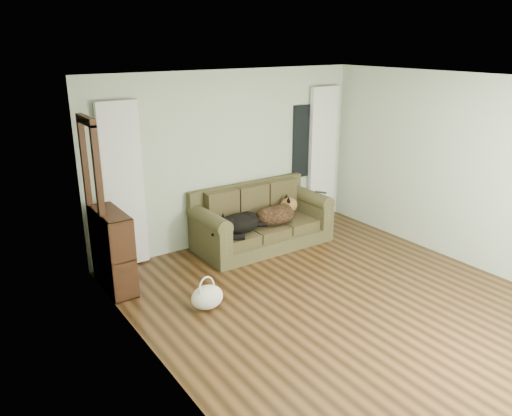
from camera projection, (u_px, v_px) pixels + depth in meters
floor at (339, 303)px, 6.00m from camera, size 5.00×5.00×0.00m
ceiling at (353, 81)px, 5.16m from camera, size 5.00×5.00×0.00m
wall_back at (229, 158)px, 7.54m from camera, size 4.50×0.04×2.60m
wall_left at (158, 244)px, 4.39m from camera, size 0.04×5.00×2.60m
wall_right at (466, 171)px, 6.78m from camera, size 0.04×5.00×2.60m
curtain_left at (123, 186)px, 6.62m from camera, size 0.55×0.08×2.25m
curtain_right at (322, 154)px, 8.48m from camera, size 0.55×0.08×2.25m
window_pane at (305, 141)px, 8.26m from camera, size 0.50×0.03×1.20m
door_casing at (95, 208)px, 6.10m from camera, size 0.07×0.60×2.10m
sofa at (263, 217)px, 7.54m from camera, size 2.04×0.88×0.83m
dog_black_lab at (237, 224)px, 7.16m from camera, size 0.69×0.50×0.28m
dog_shepherd at (276, 214)px, 7.55m from camera, size 0.72×0.54×0.30m
tv_remote at (321, 192)px, 7.81m from camera, size 0.14×0.19×0.02m
tote_bag at (207, 296)px, 5.83m from camera, size 0.40×0.31×0.29m
bookshelf at (113, 252)px, 6.20m from camera, size 0.34×0.83×1.03m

